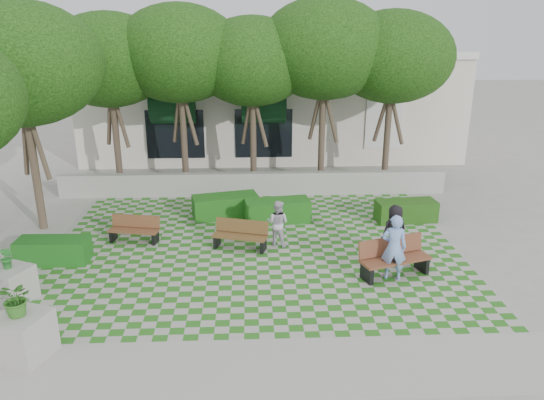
{
  "coord_description": "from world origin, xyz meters",
  "views": [
    {
      "loc": [
        -0.16,
        -13.57,
        6.63
      ],
      "look_at": [
        0.5,
        1.5,
        1.4
      ],
      "focal_mm": 35.0,
      "sensor_mm": 36.0,
      "label": 1
    }
  ],
  "objects_px": {
    "planter_front": "(22,327)",
    "planter_back": "(11,283)",
    "hedge_midright": "(278,211)",
    "person_white": "(278,223)",
    "hedge_west": "(53,251)",
    "person_dark": "(394,231)",
    "bench_mid": "(240,235)",
    "bench_east": "(394,258)",
    "bench_west": "(135,230)",
    "hedge_east": "(406,211)",
    "hedge_midleft": "(225,206)",
    "person_blue": "(394,247)"
  },
  "relations": [
    {
      "from": "planter_front",
      "to": "planter_back",
      "type": "bearing_deg",
      "value": 117.16
    },
    {
      "from": "hedge_east",
      "to": "hedge_west",
      "type": "height_order",
      "value": "hedge_east"
    },
    {
      "from": "hedge_east",
      "to": "hedge_midleft",
      "type": "relative_size",
      "value": 0.91
    },
    {
      "from": "bench_west",
      "to": "person_dark",
      "type": "bearing_deg",
      "value": 0.65
    },
    {
      "from": "hedge_midright",
      "to": "person_dark",
      "type": "relative_size",
      "value": 1.4
    },
    {
      "from": "bench_west",
      "to": "hedge_west",
      "type": "xyz_separation_m",
      "value": [
        -2.02,
        -1.38,
        -0.04
      ]
    },
    {
      "from": "hedge_east",
      "to": "person_white",
      "type": "height_order",
      "value": "person_white"
    },
    {
      "from": "bench_west",
      "to": "planter_back",
      "type": "distance_m",
      "value": 4.21
    },
    {
      "from": "bench_east",
      "to": "person_white",
      "type": "height_order",
      "value": "person_white"
    },
    {
      "from": "person_dark",
      "to": "person_white",
      "type": "height_order",
      "value": "person_dark"
    },
    {
      "from": "hedge_west",
      "to": "person_white",
      "type": "distance_m",
      "value": 6.51
    },
    {
      "from": "hedge_east",
      "to": "person_dark",
      "type": "height_order",
      "value": "person_dark"
    },
    {
      "from": "planter_back",
      "to": "bench_east",
      "type": "bearing_deg",
      "value": 5.6
    },
    {
      "from": "hedge_east",
      "to": "hedge_midright",
      "type": "xyz_separation_m",
      "value": [
        -4.39,
        0.13,
        0.02
      ]
    },
    {
      "from": "person_dark",
      "to": "bench_mid",
      "type": "bearing_deg",
      "value": -22.97
    },
    {
      "from": "hedge_midleft",
      "to": "bench_east",
      "type": "bearing_deg",
      "value": -44.5
    },
    {
      "from": "hedge_west",
      "to": "planter_back",
      "type": "xyz_separation_m",
      "value": [
        -0.25,
        -2.17,
        0.13
      ]
    },
    {
      "from": "hedge_midright",
      "to": "bench_east",
      "type": "bearing_deg",
      "value": -54.62
    },
    {
      "from": "hedge_east",
      "to": "person_white",
      "type": "relative_size",
      "value": 1.42
    },
    {
      "from": "bench_east",
      "to": "person_dark",
      "type": "relative_size",
      "value": 1.32
    },
    {
      "from": "person_white",
      "to": "planter_back",
      "type": "bearing_deg",
      "value": 49.23
    },
    {
      "from": "bench_east",
      "to": "hedge_midright",
      "type": "xyz_separation_m",
      "value": [
        -2.92,
        4.11,
        -0.11
      ]
    },
    {
      "from": "person_blue",
      "to": "hedge_midright",
      "type": "bearing_deg",
      "value": -46.21
    },
    {
      "from": "bench_mid",
      "to": "hedge_west",
      "type": "distance_m",
      "value": 5.36
    },
    {
      "from": "bench_mid",
      "to": "hedge_midright",
      "type": "distance_m",
      "value": 2.5
    },
    {
      "from": "planter_back",
      "to": "person_white",
      "type": "relative_size",
      "value": 1.01
    },
    {
      "from": "bench_east",
      "to": "planter_front",
      "type": "height_order",
      "value": "planter_front"
    },
    {
      "from": "hedge_midleft",
      "to": "planter_front",
      "type": "bearing_deg",
      "value": -115.63
    },
    {
      "from": "planter_front",
      "to": "person_dark",
      "type": "distance_m",
      "value": 9.9
    },
    {
      "from": "person_blue",
      "to": "person_dark",
      "type": "height_order",
      "value": "person_blue"
    },
    {
      "from": "bench_mid",
      "to": "hedge_east",
      "type": "relative_size",
      "value": 0.85
    },
    {
      "from": "bench_east",
      "to": "bench_mid",
      "type": "relative_size",
      "value": 1.19
    },
    {
      "from": "bench_west",
      "to": "hedge_midleft",
      "type": "distance_m",
      "value": 3.4
    },
    {
      "from": "person_white",
      "to": "bench_mid",
      "type": "bearing_deg",
      "value": 34.16
    },
    {
      "from": "hedge_midleft",
      "to": "person_dark",
      "type": "distance_m",
      "value": 6.08
    },
    {
      "from": "bench_west",
      "to": "hedge_midright",
      "type": "distance_m",
      "value": 4.77
    },
    {
      "from": "planter_back",
      "to": "person_dark",
      "type": "bearing_deg",
      "value": 12.2
    },
    {
      "from": "bench_west",
      "to": "hedge_midright",
      "type": "xyz_separation_m",
      "value": [
        4.52,
        1.51,
        -0.01
      ]
    },
    {
      "from": "hedge_midleft",
      "to": "person_blue",
      "type": "distance_m",
      "value": 6.71
    },
    {
      "from": "bench_mid",
      "to": "planter_back",
      "type": "bearing_deg",
      "value": -135.89
    },
    {
      "from": "hedge_midright",
      "to": "planter_back",
      "type": "bearing_deg",
      "value": -143.3
    },
    {
      "from": "hedge_west",
      "to": "planter_front",
      "type": "relative_size",
      "value": 1.16
    },
    {
      "from": "hedge_east",
      "to": "person_blue",
      "type": "xyz_separation_m",
      "value": [
        -1.57,
        -4.2,
        0.55
      ]
    },
    {
      "from": "bench_east",
      "to": "hedge_east",
      "type": "distance_m",
      "value": 4.24
    },
    {
      "from": "hedge_midright",
      "to": "person_white",
      "type": "bearing_deg",
      "value": -92.93
    },
    {
      "from": "bench_west",
      "to": "hedge_east",
      "type": "distance_m",
      "value": 9.02
    },
    {
      "from": "planter_back",
      "to": "person_blue",
      "type": "xyz_separation_m",
      "value": [
        9.61,
        0.73,
        0.43
      ]
    },
    {
      "from": "person_dark",
      "to": "planter_back",
      "type": "bearing_deg",
      "value": -1.63
    },
    {
      "from": "hedge_east",
      "to": "hedge_west",
      "type": "bearing_deg",
      "value": -165.86
    },
    {
      "from": "hedge_west",
      "to": "person_dark",
      "type": "xyz_separation_m",
      "value": [
        9.77,
        -0.0,
        0.43
      ]
    }
  ]
}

